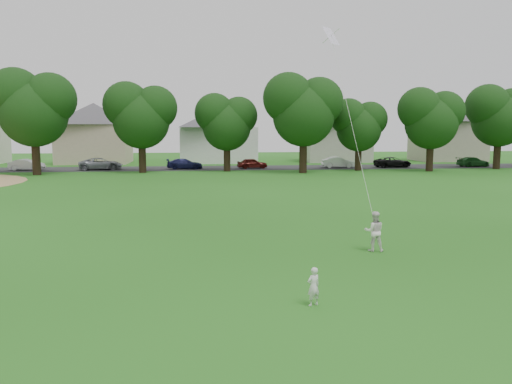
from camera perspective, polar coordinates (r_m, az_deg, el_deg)
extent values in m
plane|color=#1D5714|center=(15.58, 1.96, -9.34)|extent=(160.00, 160.00, 0.00)
cube|color=#2D2D30|center=(57.00, -3.98, 2.75)|extent=(90.00, 7.00, 0.01)
imported|color=silver|center=(12.86, 6.58, -10.68)|extent=(0.43, 0.37, 1.00)
imported|color=white|center=(18.72, 13.36, -4.39)|extent=(0.80, 0.67, 1.47)
plane|color=white|center=(21.28, 8.56, 17.25)|extent=(0.94, 0.94, 0.73)
cylinder|color=white|center=(19.63, 10.87, 7.61)|extent=(0.01, 0.01, 7.79)
cylinder|color=black|center=(52.78, -23.85, 3.95)|extent=(0.78, 0.78, 3.97)
cylinder|color=black|center=(52.13, -12.87, 4.13)|extent=(0.74, 0.74, 3.56)
cylinder|color=black|center=(52.60, -3.33, 4.10)|extent=(0.71, 0.71, 3.16)
cylinder|color=black|center=(50.77, 5.40, 4.39)|extent=(0.77, 0.77, 3.89)
cylinder|color=black|center=(54.64, 11.60, 3.99)|extent=(0.69, 0.69, 2.97)
cylinder|color=black|center=(55.63, 19.24, 4.00)|extent=(0.73, 0.73, 3.39)
cylinder|color=black|center=(61.72, 25.84, 4.07)|extent=(0.75, 0.75, 3.61)
imported|color=silver|center=(58.99, -24.72, 2.85)|extent=(3.72, 1.58, 1.19)
imported|color=gray|center=(57.00, -17.31, 3.10)|extent=(4.85, 2.68, 1.28)
imported|color=#161846|center=(55.96, -8.16, 3.21)|extent=(4.09, 1.95, 1.15)
imported|color=#5C1612|center=(56.20, -0.43, 3.30)|extent=(3.53, 1.76, 1.15)
imported|color=silver|center=(58.02, 9.39, 3.37)|extent=(3.83, 1.52, 1.24)
imported|color=black|center=(60.07, 15.35, 3.31)|extent=(4.42, 2.35, 1.18)
imported|color=#1C541F|center=(64.33, 23.56, 3.18)|extent=(4.03, 2.03, 1.12)
cube|color=beige|center=(68.24, -17.93, 5.26)|extent=(8.71, 7.13, 5.00)
pyramid|color=#4B484D|center=(68.29, -18.11, 9.66)|extent=(12.56, 12.56, 2.75)
cube|color=white|center=(66.85, -4.32, 5.40)|extent=(9.88, 7.11, 4.65)
pyramid|color=#4B484D|center=(66.88, -4.36, 9.58)|extent=(14.26, 14.26, 2.56)
cube|color=#BBB8A8|center=(69.23, 9.10, 5.59)|extent=(8.49, 6.59, 5.13)
pyramid|color=#4B484D|center=(69.29, 9.19, 10.05)|extent=(12.25, 12.25, 2.82)
cube|color=#AFA491|center=(75.01, 21.03, 5.44)|extent=(8.90, 6.49, 5.45)
pyramid|color=#4B484D|center=(75.10, 21.23, 9.81)|extent=(12.83, 12.83, 3.00)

